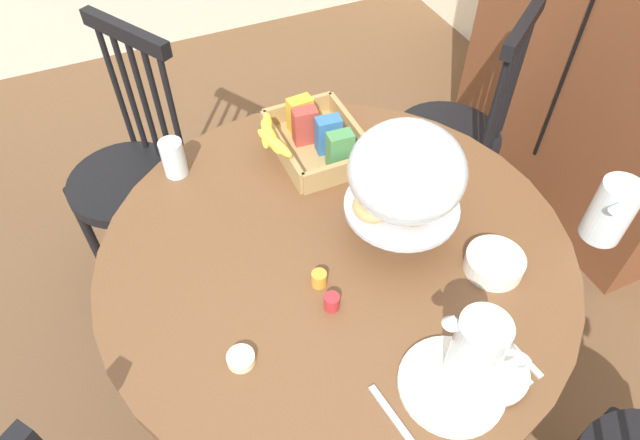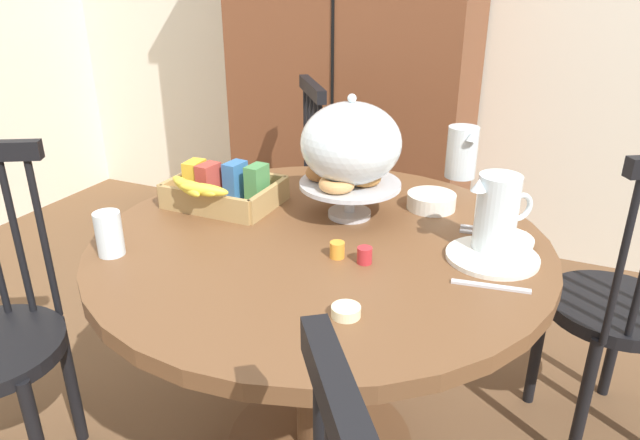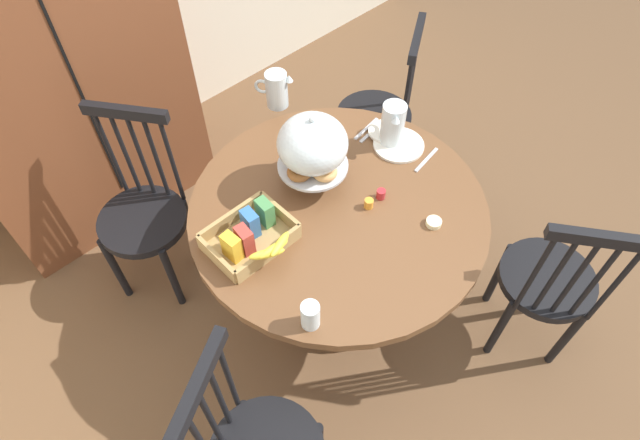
{
  "view_description": "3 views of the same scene",
  "coord_description": "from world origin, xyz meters",
  "views": [
    {
      "loc": [
        0.79,
        -0.3,
        1.82
      ],
      "look_at": [
        -0.09,
        0.1,
        0.74
      ],
      "focal_mm": 31.37,
      "sensor_mm": 36.0,
      "label": 1
    },
    {
      "loc": [
        0.57,
        -1.15,
        1.39
      ],
      "look_at": [
        0.01,
        0.1,
        0.79
      ],
      "focal_mm": 32.72,
      "sensor_mm": 36.0,
      "label": 2
    },
    {
      "loc": [
        -0.96,
        -0.81,
        2.34
      ],
      "look_at": [
        -0.09,
        0.1,
        0.74
      ],
      "focal_mm": 29.79,
      "sensor_mm": 36.0,
      "label": 3
    }
  ],
  "objects": [
    {
      "name": "dinner_fork",
      "position": [
        0.41,
        0.32,
        0.74
      ],
      "size": [
        0.17,
        0.04,
        0.01
      ],
      "primitive_type": "cube",
      "rotation": [
        0.0,
        0.0,
        6.42
      ],
      "color": "silver",
      "rests_on": "dining_table"
    },
    {
      "name": "windsor_chair_far_side",
      "position": [
        -0.5,
        0.83,
        0.45
      ],
      "size": [
        0.46,
        0.46,
        0.97
      ],
      "color": "black",
      "rests_on": "ground_plane"
    },
    {
      "name": "drinking_glass",
      "position": [
        -0.42,
        -0.2,
        0.8
      ],
      "size": [
        0.06,
        0.06,
        0.11
      ],
      "primitive_type": "cylinder",
      "color": "silver",
      "rests_on": "dining_table"
    },
    {
      "name": "cereal_basket",
      "position": [
        -0.35,
        0.19,
        0.79
      ],
      "size": [
        0.32,
        0.3,
        0.12
      ],
      "color": "tan",
      "rests_on": "dining_table"
    },
    {
      "name": "jam_jar_apricot",
      "position": [
        0.09,
        0.01,
        0.76
      ],
      "size": [
        0.04,
        0.04,
        0.04
      ],
      "primitive_type": "cylinder",
      "color": "orange",
      "rests_on": "dining_table"
    },
    {
      "name": "table_knife",
      "position": [
        0.41,
        0.29,
        0.74
      ],
      "size": [
        0.17,
        0.04,
        0.01
      ],
      "primitive_type": "cube",
      "rotation": [
        0.0,
        0.0,
        6.42
      ],
      "color": "silver",
      "rests_on": "dining_table"
    },
    {
      "name": "orange_juice_pitcher",
      "position": [
        0.43,
        0.2,
        0.83
      ],
      "size": [
        0.15,
        0.15,
        0.2
      ],
      "color": "silver",
      "rests_on": "dining_table"
    },
    {
      "name": "china_plate_small",
      "position": [
        0.44,
        0.24,
        0.76
      ],
      "size": [
        0.15,
        0.15,
        0.01
      ],
      "primitive_type": "cylinder",
      "color": "white",
      "rests_on": "china_plate_large"
    },
    {
      "name": "dining_table",
      "position": [
        0.01,
        0.1,
        0.52
      ],
      "size": [
        1.18,
        1.18,
        0.74
      ],
      "color": "brown",
      "rests_on": "ground_plane"
    },
    {
      "name": "jam_jar_strawberry",
      "position": [
        0.16,
        0.01,
        0.76
      ],
      "size": [
        0.04,
        0.04,
        0.04
      ],
      "primitive_type": "cylinder",
      "color": "#B7282D",
      "rests_on": "dining_table"
    },
    {
      "name": "soup_spoon",
      "position": [
        0.45,
        0.02,
        0.74
      ],
      "size": [
        0.17,
        0.04,
        0.01
      ],
      "primitive_type": "cube",
      "rotation": [
        0.0,
        0.0,
        6.42
      ],
      "color": "silver",
      "rests_on": "dining_table"
    },
    {
      "name": "windsor_chair_facing_door",
      "position": [
        0.77,
        0.55,
        0.45
      ],
      "size": [
        0.46,
        0.46,
        0.97
      ],
      "color": "black",
      "rests_on": "ground_plane"
    },
    {
      "name": "china_plate_large",
      "position": [
        0.43,
        0.16,
        0.75
      ],
      "size": [
        0.22,
        0.22,
        0.01
      ],
      "primitive_type": "cylinder",
      "color": "white",
      "rests_on": "dining_table"
    },
    {
      "name": "cereal_bowl",
      "position": [
        0.22,
        0.41,
        0.76
      ],
      "size": [
        0.14,
        0.14,
        0.04
      ],
      "primitive_type": "cylinder",
      "color": "white",
      "rests_on": "dining_table"
    },
    {
      "name": "butter_dish",
      "position": [
        0.21,
        -0.22,
        0.75
      ],
      "size": [
        0.06,
        0.06,
        0.02
      ],
      "primitive_type": "cylinder",
      "color": "beige",
      "rests_on": "dining_table"
    },
    {
      "name": "milk_pitcher",
      "position": [
        0.24,
        0.72,
        0.82
      ],
      "size": [
        0.13,
        0.16,
        0.17
      ],
      "color": "silver",
      "rests_on": "dining_table"
    },
    {
      "name": "wooden_armoire",
      "position": [
        -0.44,
        1.5,
        0.98
      ],
      "size": [
        1.18,
        0.6,
        1.96
      ],
      "color": "brown",
      "rests_on": "ground_plane"
    },
    {
      "name": "pastry_stand_with_dome",
      "position": [
        0.02,
        0.26,
        0.94
      ],
      "size": [
        0.28,
        0.28,
        0.34
      ],
      "color": "silver",
      "rests_on": "dining_table"
    }
  ]
}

